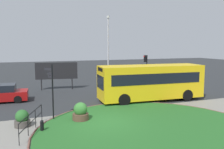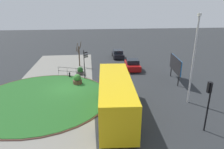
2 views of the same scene
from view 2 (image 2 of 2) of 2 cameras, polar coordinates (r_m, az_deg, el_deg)
The scene contains 16 objects.
ground at distance 22.21m, azimuth -12.66°, elevation -4.02°, with size 120.00×120.00×0.00m, color #282B2D.
sidewalk_paving at distance 22.46m, azimuth -16.80°, elevation -4.11°, with size 32.00×8.74×0.02m, color gray.
grass_island at distance 20.69m, azimuth -19.45°, elevation -6.31°, with size 12.95×12.95×0.10m, color #235B23.
grass_kerb_ring at distance 20.69m, azimuth -19.45°, elevation -6.29°, with size 13.26×13.26×0.11m, color brown.
signpost_directional at distance 24.07m, azimuth -7.91°, elevation 3.37°, with size 0.49×0.53×3.66m.
bollard_foreground at distance 25.51m, azimuth -12.14°, elevation -0.08°, with size 0.20×0.20×0.69m.
railing_grass_edge at distance 25.87m, azimuth -11.56°, elevation 1.04°, with size 1.38×3.57×1.10m.
bus_yellow at distance 16.10m, azimuth 0.96°, elevation -6.19°, with size 9.26×3.16×3.09m.
car_near_lane at distance 28.24m, azimuth 5.91°, elevation 2.80°, with size 4.13×2.20×1.50m.
car_far_lane at distance 34.76m, azimuth 1.68°, elevation 5.95°, with size 4.02×1.84×1.41m.
traffic_light_near at distance 15.22m, azimuth 26.15°, elevation -5.51°, with size 0.49×0.28×3.69m.
lamppost_tall at distance 18.67m, azimuth 22.50°, elevation 4.50°, with size 0.32×0.32×8.01m.
billboard_left at distance 24.49m, azimuth 17.84°, elevation 2.70°, with size 4.41×0.79×2.97m.
planter_near_signpost at distance 26.34m, azimuth -9.15°, elevation 0.96°, with size 0.91×0.91×1.04m.
planter_kerbside at distance 23.04m, azimuth -9.97°, elevation -1.52°, with size 1.03×1.03×1.22m.
street_tree_bare at distance 29.81m, azimuth -9.49°, elevation 5.71°, with size 0.81×0.87×3.73m.
Camera 2 is at (20.35, 2.56, 8.52)m, focal length 31.68 mm.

